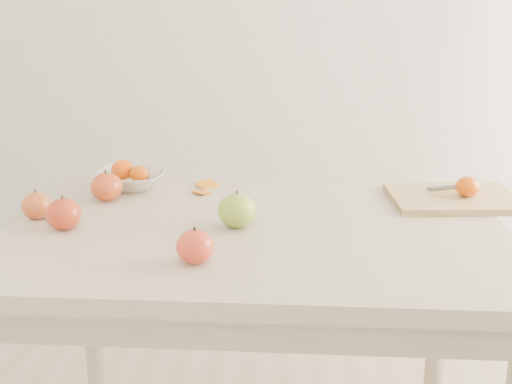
{
  "coord_description": "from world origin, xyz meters",
  "views": [
    {
      "loc": [
        0.1,
        -1.44,
        1.29
      ],
      "look_at": [
        0.0,
        0.05,
        0.82
      ],
      "focal_mm": 45.0,
      "sensor_mm": 36.0,
      "label": 1
    }
  ],
  "objects": [
    {
      "name": "board_tangerine",
      "position": [
        0.55,
        0.21,
        0.8
      ],
      "size": [
        0.06,
        0.06,
        0.05
      ],
      "primitive_type": "ellipsoid",
      "color": "#D23F07",
      "rests_on": "cutting_board"
    },
    {
      "name": "orange_peel_b",
      "position": [
        -0.16,
        0.24,
        0.75
      ],
      "size": [
        0.06,
        0.05,
        0.01
      ],
      "primitive_type": "cube",
      "rotation": [
        -0.14,
        0.0,
        -0.54
      ],
      "color": "orange",
      "rests_on": "table"
    },
    {
      "name": "apple_red_b",
      "position": [
        -0.45,
        -0.05,
        0.79
      ],
      "size": [
        0.08,
        0.08,
        0.07
      ],
      "primitive_type": "ellipsoid",
      "color": "maroon",
      "rests_on": "table"
    },
    {
      "name": "table",
      "position": [
        0.0,
        0.0,
        0.65
      ],
      "size": [
        1.2,
        0.8,
        0.75
      ],
      "color": "beige",
      "rests_on": "ground"
    },
    {
      "name": "bowl_tangerine_far",
      "position": [
        -0.35,
        0.28,
        0.79
      ],
      "size": [
        0.06,
        0.06,
        0.05
      ],
      "primitive_type": "ellipsoid",
      "color": "#D36307",
      "rests_on": "fruit_bowl"
    },
    {
      "name": "apple_red_e",
      "position": [
        -0.11,
        -0.22,
        0.79
      ],
      "size": [
        0.08,
        0.08,
        0.07
      ],
      "primitive_type": "ellipsoid",
      "color": "#9C0A15",
      "rests_on": "table"
    },
    {
      "name": "bowl_tangerine_near",
      "position": [
        -0.4,
        0.3,
        0.8
      ],
      "size": [
        0.07,
        0.07,
        0.06
      ],
      "primitive_type": "ellipsoid",
      "color": "#E34508",
      "rests_on": "fruit_bowl"
    },
    {
      "name": "paring_knife",
      "position": [
        0.57,
        0.29,
        0.78
      ],
      "size": [
        0.16,
        0.08,
        0.01
      ],
      "color": "silver",
      "rests_on": "cutting_board"
    },
    {
      "name": "cutting_board",
      "position": [
        0.52,
        0.22,
        0.76
      ],
      "size": [
        0.35,
        0.27,
        0.02
      ],
      "primitive_type": "cube",
      "rotation": [
        0.0,
        0.0,
        0.08
      ],
      "color": "tan",
      "rests_on": "table"
    },
    {
      "name": "apple_red_d",
      "position": [
        -0.54,
        0.02,
        0.78
      ],
      "size": [
        0.07,
        0.07,
        0.07
      ],
      "primitive_type": "ellipsoid",
      "color": "maroon",
      "rests_on": "table"
    },
    {
      "name": "apple_red_a",
      "position": [
        -0.41,
        0.17,
        0.79
      ],
      "size": [
        0.08,
        0.08,
        0.08
      ],
      "primitive_type": "ellipsoid",
      "color": "#A31109",
      "rests_on": "table"
    },
    {
      "name": "fruit_bowl",
      "position": [
        -0.38,
        0.29,
        0.77
      ],
      "size": [
        0.2,
        0.2,
        0.05
      ],
      "primitive_type": "imported",
      "color": "silver",
      "rests_on": "table"
    },
    {
      "name": "apple_green",
      "position": [
        -0.04,
        -0.01,
        0.79
      ],
      "size": [
        0.09,
        0.09,
        0.08
      ],
      "primitive_type": "ellipsoid",
      "color": "#639C17",
      "rests_on": "table"
    },
    {
      "name": "orange_peel_a",
      "position": [
        -0.16,
        0.32,
        0.75
      ],
      "size": [
        0.07,
        0.07,
        0.01
      ],
      "primitive_type": "cube",
      "rotation": [
        0.21,
        0.0,
        0.87
      ],
      "color": "orange",
      "rests_on": "table"
    }
  ]
}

